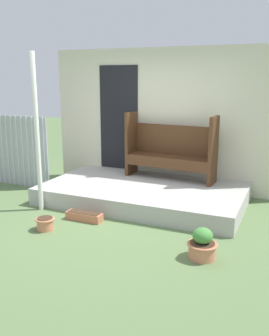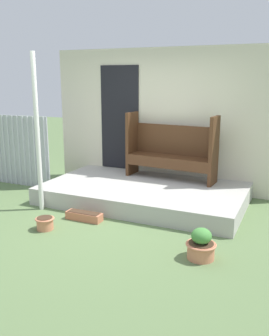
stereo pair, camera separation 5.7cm
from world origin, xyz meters
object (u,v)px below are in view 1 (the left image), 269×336
Objects in this scene: support_post at (37,134)px; flower_pot_middle at (202,245)px; planter_box_rect at (84,216)px; flower_pot_left at (45,223)px; bench at (171,148)px.

flower_pot_middle is (2.77, -0.62, -1.06)m from support_post.
planter_box_rect is (-1.89, 0.49, -0.10)m from flower_pot_middle.
flower_pot_left is 0.48× the size of planter_box_rect.
flower_pot_middle is at bearing 1.04° from flower_pot_left.
flower_pot_left is 0.72× the size of flower_pot_middle.
flower_pot_left reaches higher than planter_box_rect.
support_post reaches higher than bench.
planter_box_rect is (0.88, -0.13, -1.16)m from support_post.
bench is 2.97× the size of planter_box_rect.
bench is 2.65m from flower_pot_left.
bench reaches higher than flower_pot_middle.
planter_box_rect is (0.31, 0.53, -0.04)m from flower_pot_left.
support_post is 2.35m from bench.
support_post is at bearing 167.40° from flower_pot_middle.
support_post is 3.03m from flower_pot_middle.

